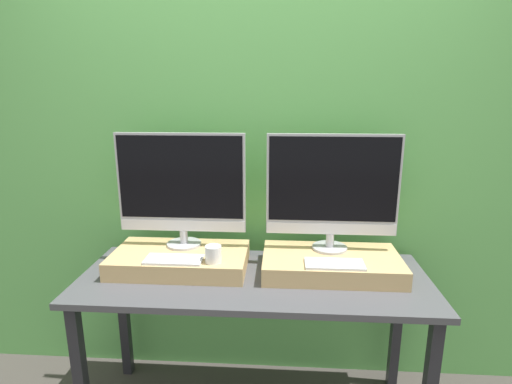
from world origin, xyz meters
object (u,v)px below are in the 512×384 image
at_px(keyboard_left, 174,259).
at_px(mug, 213,254).
at_px(monitor_left, 181,186).
at_px(keyboard_right, 334,264).
at_px(monitor_right, 332,189).

bearing_deg(keyboard_left, mug, 0.00).
bearing_deg(keyboard_left, monitor_left, 90.00).
xyz_separation_m(keyboard_left, mug, (0.19, 0.00, 0.03)).
xyz_separation_m(mug, keyboard_right, (0.56, 0.00, -0.03)).
xyz_separation_m(mug, monitor_right, (0.56, 0.20, 0.27)).
distance_m(monitor_left, keyboard_right, 0.83).
distance_m(keyboard_left, monitor_right, 0.83).
height_order(monitor_left, mug, monitor_left).
relative_size(monitor_left, monitor_right, 1.00).
relative_size(monitor_right, keyboard_right, 2.39).
relative_size(monitor_left, mug, 8.13).
xyz_separation_m(keyboard_left, monitor_right, (0.74, 0.20, 0.30)).
distance_m(monitor_left, keyboard_left, 0.36).
bearing_deg(mug, keyboard_right, 0.00).
relative_size(mug, monitor_right, 0.12).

